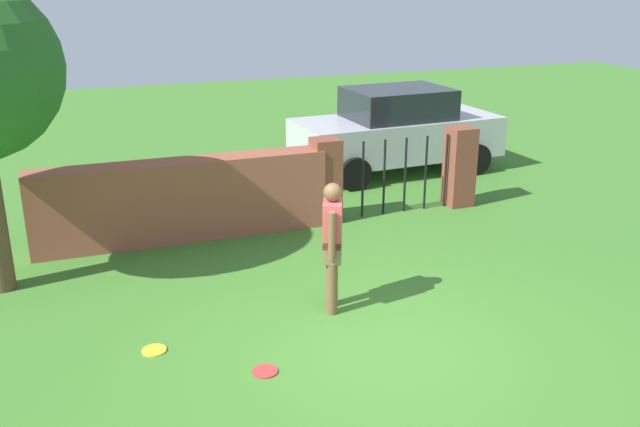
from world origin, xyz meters
TOP-DOWN VIEW (x-y plane):
  - ground_plane at (0.00, 0.00)m, footprint 40.00×40.00m
  - brick_wall at (-1.50, 4.18)m, footprint 4.48×0.50m
  - person at (-0.21, 1.14)m, footprint 0.34×0.50m
  - fence_gate at (2.09, 4.18)m, footprint 2.95×0.44m
  - car at (3.28, 6.54)m, footprint 4.28×2.10m
  - frisbee_red at (-1.39, 0.04)m, footprint 0.27×0.27m
  - frisbee_yellow at (-2.41, 0.87)m, footprint 0.27×0.27m

SIDE VIEW (x-z plane):
  - ground_plane at x=0.00m, z-range 0.00..0.00m
  - frisbee_red at x=-1.39m, z-range 0.00..0.02m
  - frisbee_yellow at x=-2.41m, z-range 0.00..0.02m
  - brick_wall at x=-1.50m, z-range 0.00..1.26m
  - fence_gate at x=2.09m, z-range 0.00..1.40m
  - car at x=3.28m, z-range 0.00..1.72m
  - person at x=-0.21m, z-range 0.09..1.71m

